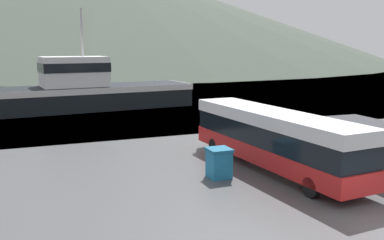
# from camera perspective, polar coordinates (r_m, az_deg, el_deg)

# --- Properties ---
(water_surface) EXTENTS (240.00, 240.00, 0.00)m
(water_surface) POSITION_cam_1_polar(r_m,az_deg,el_deg) (149.37, -17.16, 6.96)
(water_surface) COLOR #3D5160
(water_surface) RESTS_ON ground
(hill_backdrop) EXTENTS (232.08, 232.08, 41.58)m
(hill_backdrop) POSITION_cam_1_polar(r_m,az_deg,el_deg) (188.38, -12.02, 14.02)
(hill_backdrop) COLOR #424C42
(hill_backdrop) RESTS_ON ground
(tour_bus) EXTENTS (3.38, 12.50, 3.10)m
(tour_bus) POSITION_cam_1_polar(r_m,az_deg,el_deg) (22.85, 10.64, -2.17)
(tour_bus) COLOR red
(tour_bus) RESTS_ON ground
(delivery_van) EXTENTS (2.35, 6.32, 2.64)m
(delivery_van) POSITION_cam_1_polar(r_m,az_deg,el_deg) (24.26, 21.24, -2.88)
(delivery_van) COLOR #2D2D33
(delivery_van) RESTS_ON ground
(fishing_boat) EXTENTS (20.59, 7.96, 10.19)m
(fishing_boat) POSITION_cam_1_polar(r_m,az_deg,el_deg) (45.61, -13.46, 3.96)
(fishing_boat) COLOR black
(fishing_boat) RESTS_ON water_surface
(storage_bin) EXTENTS (1.12, 1.13, 1.48)m
(storage_bin) POSITION_cam_1_polar(r_m,az_deg,el_deg) (21.25, 3.62, -5.70)
(storage_bin) COLOR teal
(storage_bin) RESTS_ON ground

